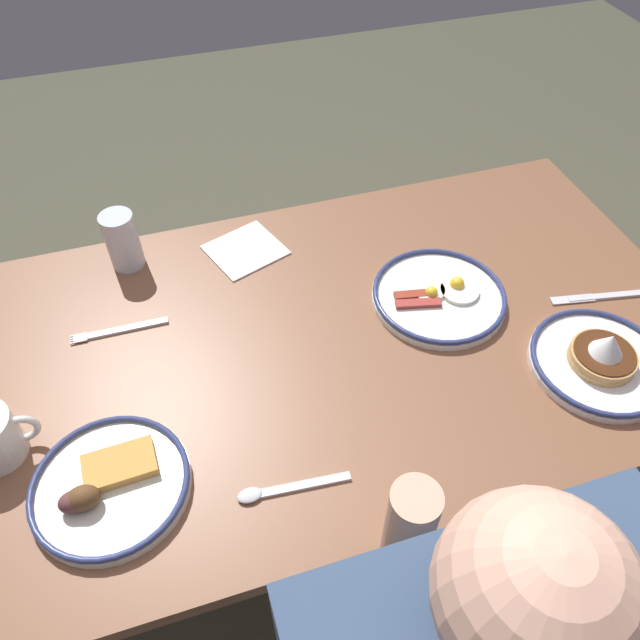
# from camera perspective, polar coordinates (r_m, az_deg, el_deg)

# --- Properties ---
(ground_plane) EXTENTS (6.00, 6.00, 0.00)m
(ground_plane) POSITION_cam_1_polar(r_m,az_deg,el_deg) (1.81, 0.39, -17.35)
(ground_plane) COLOR #4B4A38
(dining_table) EXTENTS (1.48, 0.83, 0.75)m
(dining_table) POSITION_cam_1_polar(r_m,az_deg,el_deg) (1.25, 0.54, -4.79)
(dining_table) COLOR brown
(dining_table) RESTS_ON ground_plane
(plate_near_main) EXTENTS (0.27, 0.27, 0.04)m
(plate_near_main) POSITION_cam_1_polar(r_m,az_deg,el_deg) (1.25, 11.11, 2.26)
(plate_near_main) COLOR white
(plate_near_main) RESTS_ON dining_table
(plate_center_pancakes) EXTENTS (0.25, 0.25, 0.05)m
(plate_center_pancakes) POSITION_cam_1_polar(r_m,az_deg,el_deg) (1.04, -19.21, -14.43)
(plate_center_pancakes) COLOR silver
(plate_center_pancakes) RESTS_ON dining_table
(plate_far_companion) EXTENTS (0.25, 0.25, 0.09)m
(plate_far_companion) POSITION_cam_1_polar(r_m,az_deg,el_deg) (1.22, 24.86, -3.41)
(plate_far_companion) COLOR white
(plate_far_companion) RESTS_ON dining_table
(drinking_glass) EXTENTS (0.07, 0.07, 0.13)m
(drinking_glass) POSITION_cam_1_polar(r_m,az_deg,el_deg) (1.34, -17.99, 6.89)
(drinking_glass) COLOR silver
(drinking_glass) RESTS_ON dining_table
(paper_napkin) EXTENTS (0.19, 0.18, 0.00)m
(paper_napkin) POSITION_cam_1_polar(r_m,az_deg,el_deg) (1.36, -7.02, 6.55)
(paper_napkin) COLOR white
(paper_napkin) RESTS_ON dining_table
(fork_near) EXTENTS (0.19, 0.02, 0.01)m
(fork_near) POSITION_cam_1_polar(r_m,az_deg,el_deg) (1.24, -18.33, -0.92)
(fork_near) COLOR silver
(fork_near) RESTS_ON dining_table
(butter_knife) EXTENTS (0.23, 0.06, 0.01)m
(butter_knife) POSITION_cam_1_polar(r_m,az_deg,el_deg) (1.37, 25.21, 2.03)
(butter_knife) COLOR silver
(butter_knife) RESTS_ON dining_table
(tea_spoon) EXTENTS (0.18, 0.03, 0.01)m
(tea_spoon) POSITION_cam_1_polar(r_m,az_deg,el_deg) (0.99, -3.97, -15.63)
(tea_spoon) COLOR silver
(tea_spoon) RESTS_ON dining_table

